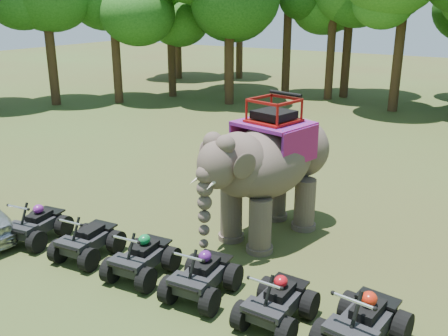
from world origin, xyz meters
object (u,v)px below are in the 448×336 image
(atv_0, at_px, (36,220))
(atv_1, at_px, (87,235))
(atv_2, at_px, (141,252))
(atv_3, at_px, (202,270))
(elephant, at_px, (270,167))
(atv_4, at_px, (277,296))
(atv_5, at_px, (364,316))

(atv_0, xyz_separation_m, atv_1, (1.91, 0.06, 0.00))
(atv_2, height_order, atv_3, atv_3)
(atv_1, height_order, atv_3, atv_3)
(elephant, height_order, atv_1, elephant)
(elephant, bearing_deg, atv_3, -74.81)
(elephant, relative_size, atv_0, 2.84)
(atv_0, bearing_deg, atv_1, -6.40)
(elephant, distance_m, atv_4, 4.40)
(atv_0, relative_size, atv_1, 1.00)
(atv_0, height_order, atv_1, atv_1)
(atv_2, xyz_separation_m, atv_5, (5.30, 0.16, 0.06))
(atv_4, distance_m, atv_5, 1.73)
(atv_5, bearing_deg, atv_4, -167.71)
(atv_1, xyz_separation_m, atv_4, (5.37, 0.00, 0.01))
(atv_0, bearing_deg, elephant, 27.17)
(atv_2, distance_m, atv_4, 3.57)
(atv_2, height_order, atv_4, atv_2)
(atv_0, distance_m, atv_3, 5.43)
(atv_1, relative_size, atv_4, 0.99)
(atv_2, xyz_separation_m, atv_3, (1.71, 0.04, 0.01))
(atv_4, xyz_separation_m, atv_5, (1.73, 0.17, 0.06))
(elephant, height_order, atv_3, elephant)
(atv_0, xyz_separation_m, atv_2, (3.71, 0.06, 0.01))
(atv_3, bearing_deg, atv_2, 177.00)
(elephant, distance_m, atv_2, 4.20)
(atv_2, relative_size, atv_4, 1.00)
(atv_2, bearing_deg, atv_5, -3.32)
(elephant, bearing_deg, atv_5, -30.35)
(atv_0, xyz_separation_m, atv_3, (5.42, 0.10, 0.03))
(atv_1, height_order, atv_2, atv_2)
(atv_5, bearing_deg, atv_2, -171.48)
(atv_5, bearing_deg, atv_1, -171.89)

